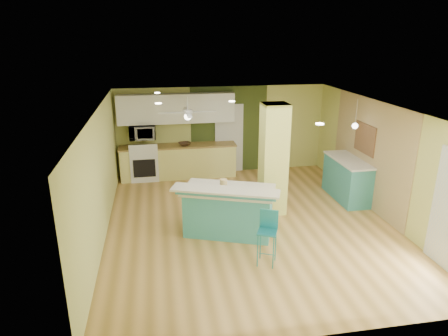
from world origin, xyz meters
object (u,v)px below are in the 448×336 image
at_px(fruit_bowl, 185,144).
at_px(side_counter, 347,179).
at_px(peninsula, 229,210).
at_px(canister, 223,183).
at_px(bar_stool, 268,229).

bearing_deg(fruit_bowl, side_counter, -30.04).
relative_size(peninsula, fruit_bowl, 6.45).
bearing_deg(canister, fruit_bowl, 98.73).
bearing_deg(bar_stool, peninsula, 136.40).
xyz_separation_m(peninsula, side_counter, (3.22, 1.29, 0.00)).
height_order(bar_stool, fruit_bowl, fruit_bowl).
distance_m(bar_stool, canister, 1.50).
xyz_separation_m(side_counter, fruit_bowl, (-3.82, 2.21, 0.47)).
bearing_deg(peninsula, fruit_bowl, 120.37).
relative_size(peninsula, canister, 12.89).
height_order(peninsula, fruit_bowl, peninsula).
relative_size(peninsula, side_counter, 1.39).
xyz_separation_m(bar_stool, canister, (-0.56, 1.34, 0.38)).
relative_size(bar_stool, side_counter, 0.63).
relative_size(side_counter, canister, 9.24).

